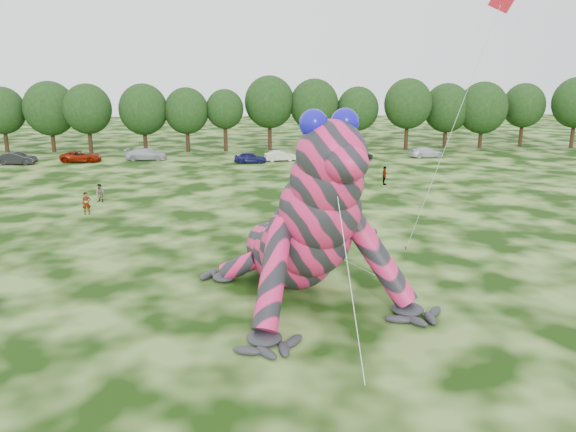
% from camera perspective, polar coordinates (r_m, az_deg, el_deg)
% --- Properties ---
extents(ground, '(240.00, 240.00, 0.00)m').
position_cam_1_polar(ground, '(25.75, -12.81, -11.71)').
color(ground, '#16330A').
rests_on(ground, ground).
extents(inflatable_gecko, '(21.84, 23.71, 9.69)m').
position_cam_1_polar(inflatable_gecko, '(29.53, -0.14, 2.08)').
color(inflatable_gecko, '#D7215C').
rests_on(inflatable_gecko, ground).
extents(flying_kite, '(4.19, 3.94, 15.72)m').
position_cam_1_polar(flying_kite, '(33.44, 20.18, 18.00)').
color(flying_kite, red).
rests_on(flying_kite, ground).
extents(tree_4, '(6.22, 5.60, 9.06)m').
position_cam_1_polar(tree_4, '(88.41, -26.93, 8.72)').
color(tree_4, black).
rests_on(tree_4, ground).
extents(tree_5, '(7.16, 6.44, 9.80)m').
position_cam_1_polar(tree_5, '(85.87, -22.96, 9.26)').
color(tree_5, black).
rests_on(tree_5, ground).
extents(tree_6, '(6.52, 5.86, 9.49)m').
position_cam_1_polar(tree_6, '(82.60, -19.63, 9.29)').
color(tree_6, black).
rests_on(tree_6, ground).
extents(tree_7, '(6.68, 6.01, 9.48)m').
position_cam_1_polar(tree_7, '(81.11, -14.43, 9.59)').
color(tree_7, black).
rests_on(tree_7, ground).
extents(tree_8, '(6.14, 5.53, 8.94)m').
position_cam_1_polar(tree_8, '(80.51, -10.23, 9.59)').
color(tree_8, black).
rests_on(tree_8, ground).
extents(tree_9, '(5.27, 4.74, 8.68)m').
position_cam_1_polar(tree_9, '(80.52, -6.41, 9.63)').
color(tree_9, black).
rests_on(tree_9, ground).
extents(tree_10, '(7.09, 6.38, 10.50)m').
position_cam_1_polar(tree_10, '(81.70, -1.88, 10.43)').
color(tree_10, black).
rests_on(tree_10, ground).
extents(tree_11, '(7.01, 6.31, 10.07)m').
position_cam_1_polar(tree_11, '(81.86, 2.67, 10.27)').
color(tree_11, black).
rests_on(tree_11, ground).
extents(tree_12, '(5.99, 5.39, 8.97)m').
position_cam_1_polar(tree_12, '(82.44, 7.07, 9.83)').
color(tree_12, black).
rests_on(tree_12, ground).
extents(tree_13, '(6.83, 6.15, 10.13)m').
position_cam_1_polar(tree_13, '(83.49, 12.04, 10.08)').
color(tree_13, black).
rests_on(tree_13, ground).
extents(tree_14, '(6.82, 6.14, 9.40)m').
position_cam_1_polar(tree_14, '(87.00, 15.80, 9.79)').
color(tree_14, black).
rests_on(tree_14, ground).
extents(tree_15, '(7.17, 6.45, 9.63)m').
position_cam_1_polar(tree_15, '(87.94, 19.13, 9.66)').
color(tree_15, black).
rests_on(tree_15, ground).
extents(tree_16, '(6.26, 5.63, 9.37)m').
position_cam_1_polar(tree_16, '(92.35, 22.76, 9.45)').
color(tree_16, black).
rests_on(tree_16, ground).
extents(tree_17, '(6.98, 6.28, 10.30)m').
position_cam_1_polar(tree_17, '(93.09, 27.15, 9.31)').
color(tree_17, black).
rests_on(tree_17, ground).
extents(car_1, '(4.58, 1.76, 1.49)m').
position_cam_1_polar(car_1, '(76.40, -25.83, 5.28)').
color(car_1, black).
rests_on(car_1, ground).
extents(car_2, '(5.05, 2.37, 1.40)m').
position_cam_1_polar(car_2, '(75.43, -20.24, 5.70)').
color(car_2, maroon).
rests_on(car_2, ground).
extents(car_3, '(5.28, 2.31, 1.51)m').
position_cam_1_polar(car_3, '(74.61, -14.20, 6.11)').
color(car_3, '#B1B5BB').
rests_on(car_3, ground).
extents(car_4, '(4.09, 1.89, 1.36)m').
position_cam_1_polar(car_4, '(70.20, -3.85, 5.95)').
color(car_4, '#16184C').
rests_on(car_4, ground).
extents(car_5, '(4.16, 2.05, 1.31)m').
position_cam_1_polar(car_5, '(71.60, -0.79, 6.13)').
color(car_5, silver).
rests_on(car_5, ground).
extents(car_6, '(5.66, 3.14, 1.50)m').
position_cam_1_polar(car_6, '(72.59, 6.52, 6.23)').
color(car_6, black).
rests_on(car_6, ground).
extents(car_7, '(4.81, 2.55, 1.33)m').
position_cam_1_polar(car_7, '(76.87, 13.87, 6.30)').
color(car_7, silver).
rests_on(car_7, ground).
extents(spectator_3, '(0.50, 1.12, 1.88)m').
position_cam_1_polar(spectator_3, '(57.34, 9.77, 4.07)').
color(spectator_3, gray).
rests_on(spectator_3, ground).
extents(spectator_0, '(0.77, 0.63, 1.83)m').
position_cam_1_polar(spectator_0, '(47.60, -19.79, 1.21)').
color(spectator_0, gray).
rests_on(spectator_0, ground).
extents(spectator_1, '(0.98, 0.91, 1.62)m').
position_cam_1_polar(spectator_1, '(51.78, -18.55, 2.23)').
color(spectator_1, gray).
rests_on(spectator_1, ground).
extents(spectator_2, '(1.23, 0.80, 1.80)m').
position_cam_1_polar(spectator_2, '(51.25, 1.15, 2.98)').
color(spectator_2, gray).
rests_on(spectator_2, ground).
extents(spectator_5, '(1.34, 1.48, 1.64)m').
position_cam_1_polar(spectator_5, '(40.08, 1.05, -0.47)').
color(spectator_5, gray).
rests_on(spectator_5, ground).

